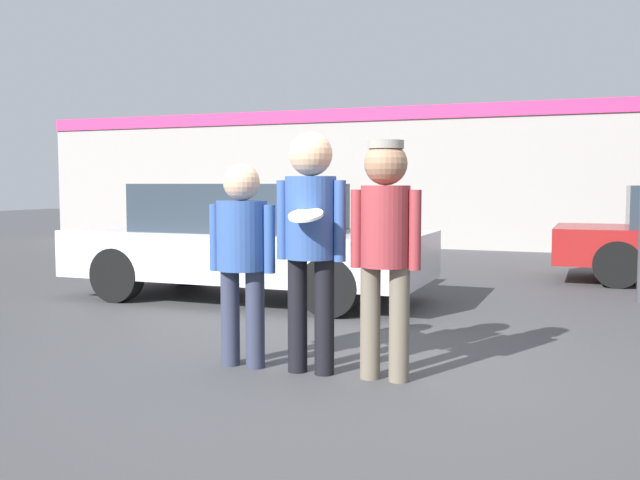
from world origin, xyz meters
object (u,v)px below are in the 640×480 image
at_px(person_left, 242,246).
at_px(person_middle_with_frisbee, 311,227).
at_px(shrub, 298,220).
at_px(person_right, 385,236).
at_px(parked_car_near, 247,241).

distance_m(person_left, person_middle_with_frisbee, 0.60).
height_order(person_left, shrub, person_left).
distance_m(person_right, shrub, 11.11).
bearing_deg(person_middle_with_frisbee, person_right, 1.96).
bearing_deg(person_middle_with_frisbee, parked_car_near, 124.74).
bearing_deg(person_left, person_right, 1.36).
height_order(person_left, person_middle_with_frisbee, person_middle_with_frisbee).
relative_size(person_middle_with_frisbee, shrub, 1.48).
height_order(person_left, parked_car_near, person_left).
bearing_deg(parked_car_near, person_left, -63.46).
bearing_deg(parked_car_near, person_right, -48.27).
bearing_deg(shrub, parked_car_near, -71.95).
bearing_deg(shrub, person_middle_with_frisbee, -66.42).
xyz_separation_m(person_middle_with_frisbee, parked_car_near, (-2.08, 3.00, -0.39)).
bearing_deg(person_left, parked_car_near, 116.54).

